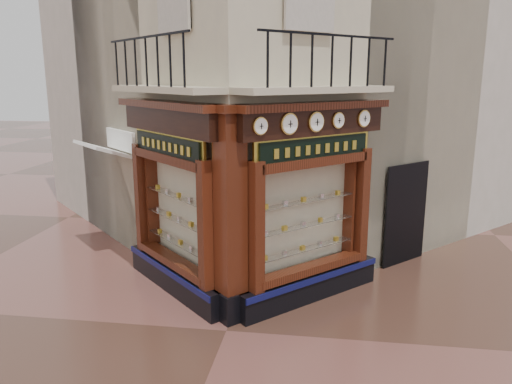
% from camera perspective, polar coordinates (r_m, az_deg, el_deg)
% --- Properties ---
extents(ground, '(80.00, 80.00, 0.00)m').
position_cam_1_polar(ground, '(9.28, -3.41, -15.55)').
color(ground, '#482C21').
rests_on(ground, ground).
extents(main_building, '(11.31, 11.31, 12.00)m').
position_cam_1_polar(main_building, '(14.32, 1.46, 19.29)').
color(main_building, '#BCAF93').
rests_on(main_building, ground).
extents(neighbour_left, '(11.31, 11.31, 11.00)m').
position_cam_1_polar(neighbour_left, '(17.15, -6.12, 16.51)').
color(neighbour_left, beige).
rests_on(neighbour_left, ground).
extents(neighbour_right, '(11.31, 11.31, 11.00)m').
position_cam_1_polar(neighbour_right, '(16.66, 11.36, 16.44)').
color(neighbour_right, beige).
rests_on(neighbour_right, ground).
extents(shopfront_left, '(2.86, 2.86, 3.98)m').
position_cam_1_polar(shopfront_left, '(10.33, -9.48, -0.92)').
color(shopfront_left, black).
rests_on(shopfront_left, ground).
extents(shopfront_right, '(2.86, 2.86, 3.98)m').
position_cam_1_polar(shopfront_right, '(9.86, 6.31, -1.49)').
color(shopfront_right, black).
rests_on(shopfront_right, ground).
extents(corner_pilaster, '(0.85, 0.85, 3.98)m').
position_cam_1_polar(corner_pilaster, '(8.99, -2.94, -3.05)').
color(corner_pilaster, black).
rests_on(corner_pilaster, ground).
extents(balcony, '(5.94, 2.97, 1.03)m').
position_cam_1_polar(balcony, '(9.61, -1.95, 11.72)').
color(balcony, '#BCAF93').
rests_on(balcony, ground).
extents(clock_a, '(0.25, 0.25, 0.31)m').
position_cam_1_polar(clock_a, '(8.53, 0.49, 7.55)').
color(clock_a, gold).
rests_on(clock_a, ground).
extents(clock_b, '(0.31, 0.31, 0.39)m').
position_cam_1_polar(clock_b, '(8.94, 3.83, 7.77)').
color(clock_b, gold).
rests_on(clock_b, ground).
extents(clock_c, '(0.30, 0.30, 0.38)m').
position_cam_1_polar(clock_c, '(9.37, 6.89, 7.95)').
color(clock_c, gold).
rests_on(clock_c, ground).
extents(clock_d, '(0.26, 0.26, 0.31)m').
position_cam_1_polar(clock_d, '(9.78, 9.38, 8.08)').
color(clock_d, gold).
rests_on(clock_d, ground).
extents(clock_e, '(0.28, 0.28, 0.35)m').
position_cam_1_polar(clock_e, '(10.32, 12.22, 8.21)').
color(clock_e, gold).
rests_on(clock_e, ground).
extents(awning, '(1.86, 1.86, 0.40)m').
position_cam_1_polar(awning, '(13.52, -16.28, -6.67)').
color(awning, white).
rests_on(awning, ground).
extents(signboard_left, '(2.04, 2.04, 0.55)m').
position_cam_1_polar(signboard_left, '(10.08, -10.11, 5.22)').
color(signboard_left, gold).
rests_on(signboard_left, ground).
extents(signboard_right, '(2.11, 2.11, 0.56)m').
position_cam_1_polar(signboard_right, '(9.58, 6.80, 4.93)').
color(signboard_right, gold).
rests_on(signboard_right, ground).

